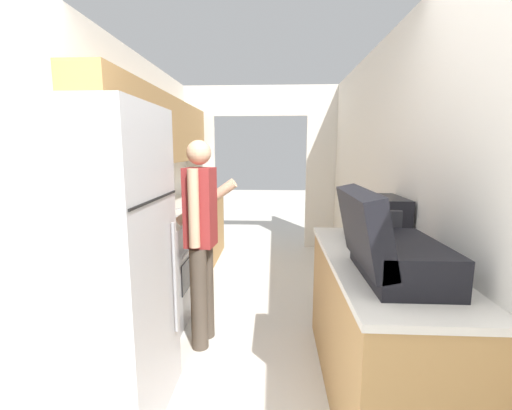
% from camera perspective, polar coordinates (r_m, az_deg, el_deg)
% --- Properties ---
extents(wall_left, '(0.38, 6.66, 2.50)m').
position_cam_1_polar(wall_left, '(3.33, -20.78, 7.14)').
color(wall_left, white).
rests_on(wall_left, ground_plane).
extents(wall_right, '(0.06, 6.66, 2.50)m').
position_cam_1_polar(wall_right, '(2.81, 23.40, 2.51)').
color(wall_right, white).
rests_on(wall_right, ground_plane).
extents(wall_far_with_doorway, '(2.73, 0.06, 2.50)m').
position_cam_1_polar(wall_far_with_doorway, '(5.38, 0.71, 7.93)').
color(wall_far_with_doorway, white).
rests_on(wall_far_with_doorway, ground_plane).
extents(counter_left, '(0.62, 3.10, 0.89)m').
position_cam_1_polar(counter_left, '(4.23, -11.99, -5.94)').
color(counter_left, '#B2844C').
rests_on(counter_left, ground_plane).
extents(counter_right, '(0.62, 1.62, 0.89)m').
position_cam_1_polar(counter_right, '(2.38, 19.46, -18.65)').
color(counter_right, '#B2844C').
rests_on(counter_right, ground_plane).
extents(refrigerator, '(0.78, 0.72, 1.78)m').
position_cam_1_polar(refrigerator, '(2.14, -25.65, -9.45)').
color(refrigerator, '#B7B7BC').
rests_on(refrigerator, ground_plane).
extents(range_oven, '(0.66, 0.77, 1.03)m').
position_cam_1_polar(range_oven, '(3.31, -16.42, -10.36)').
color(range_oven, '#B7B7BC').
rests_on(range_oven, ground_plane).
extents(person, '(0.52, 0.40, 1.61)m').
position_cam_1_polar(person, '(2.69, -9.15, -5.51)').
color(person, '#4C4238').
rests_on(person, ground_plane).
extents(suitcase, '(0.47, 0.64, 0.45)m').
position_cam_1_polar(suitcase, '(1.87, 21.08, -6.69)').
color(suitcase, black).
rests_on(suitcase, counter_right).
extents(microwave, '(0.37, 0.45, 0.31)m').
position_cam_1_polar(microwave, '(2.64, 19.30, -2.03)').
color(microwave, black).
rests_on(microwave, counter_right).
extents(knife, '(0.16, 0.33, 0.02)m').
position_cam_1_polar(knife, '(3.72, -14.10, -0.95)').
color(knife, '#B7B7BC').
rests_on(knife, counter_left).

